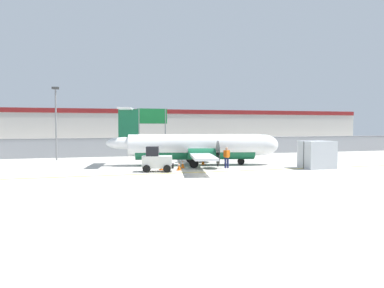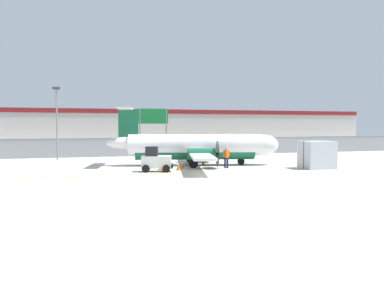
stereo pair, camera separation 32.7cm
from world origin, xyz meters
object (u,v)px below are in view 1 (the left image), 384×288
Objects in this scene: traffic_cone_near_right at (161,166)px; parked_car_2 at (153,145)px; cargo_container at (317,155)px; apron_light_pole at (56,117)px; traffic_cone_far_right at (203,161)px; parked_car_0 at (49,146)px; traffic_cone_far_left at (183,164)px; ground_crew_worker at (227,156)px; parked_car_1 at (105,145)px; parked_car_3 at (186,144)px; commuter_airplane at (198,147)px; parked_car_4 at (206,142)px; highway_sign at (152,120)px; traffic_cone_near_left at (179,166)px; parked_car_5 at (231,141)px; baggage_tug at (157,160)px.

parked_car_2 is (3.01, 20.49, 0.58)m from traffic_cone_near_right.
cargo_container is 0.34× the size of apron_light_pole.
cargo_container is 3.81× the size of traffic_cone_far_right.
cargo_container is at bearing 133.05° from parked_car_0.
cargo_container reaches higher than parked_car_0.
apron_light_pole is (-10.30, 10.20, 3.99)m from traffic_cone_far_left.
traffic_cone_near_right is 20.72m from parked_car_2.
ground_crew_worker and parked_car_1 have the same top height.
parked_car_3 reaches higher than traffic_cone_near_right.
commuter_airplane is 3.64× the size of parked_car_4.
cargo_container is 0.44× the size of highway_sign.
apron_light_pole reaches higher than parked_car_4.
parked_car_0 is 22.98m from parked_car_4.
parked_car_2 is (6.13, -1.05, 0.00)m from parked_car_1.
highway_sign is at bearing 89.04° from traffic_cone_far_left.
traffic_cone_near_right is 0.09× the size of apron_light_pole.
ground_crew_worker is 23.28m from parked_car_1.
ground_crew_worker is 2.66× the size of traffic_cone_near_right.
ground_crew_worker is at bearing 163.72° from cargo_container.
traffic_cone_near_left is 0.15× the size of parked_car_5.
baggage_tug is at bearing -145.96° from traffic_cone_far_left.
parked_car_5 is 33.89m from apron_light_pole.
traffic_cone_near_left is at bearing 98.39° from ground_crew_worker.
traffic_cone_near_left is at bearing -93.07° from highway_sign.
parked_car_4 is (0.16, 29.01, -0.21)m from cargo_container.
ground_crew_worker is at bearing -15.08° from traffic_cone_far_left.
traffic_cone_near_left is 1.38m from traffic_cone_near_right.
cargo_container is 28.37m from parked_car_1.
cargo_container is 24.58m from parked_car_2.
traffic_cone_near_right is at bearing 66.41° from parked_car_5.
parked_car_1 is at bearing 26.21° from parked_car_4.
parked_car_3 is (3.62, 19.31, 0.58)m from traffic_cone_far_right.
parked_car_3 is at bearing 79.38° from traffic_cone_far_right.
parked_car_2 reaches higher than traffic_cone_near_right.
traffic_cone_far_left is at bearing -123.19° from commuter_airplane.
parked_car_2 is at bearing 9.66° from ground_crew_worker.
ground_crew_worker is 0.40× the size of parked_car_0.
traffic_cone_near_left is (-11.04, 1.75, -0.79)m from cargo_container.
parked_car_0 is 6.86m from parked_car_1.
baggage_tug reaches higher than traffic_cone_near_right.
parked_car_1 is at bearing 63.47° from apron_light_pole.
parked_car_1 is 16.44m from parked_car_4.
parked_car_0 is at bearing 137.44° from commuter_airplane.
cargo_container is at bearing -61.19° from highway_sign.
parked_car_5 is (10.53, 9.04, 0.00)m from parked_car_3.
parked_car_2 reaches higher than traffic_cone_near_left.
cargo_container is at bearing -103.75° from ground_crew_worker.
traffic_cone_near_left is 22.49m from parked_car_1.
traffic_cone_near_left is 0.12× the size of highway_sign.
parked_car_1 is at bearing 24.53° from ground_crew_worker.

